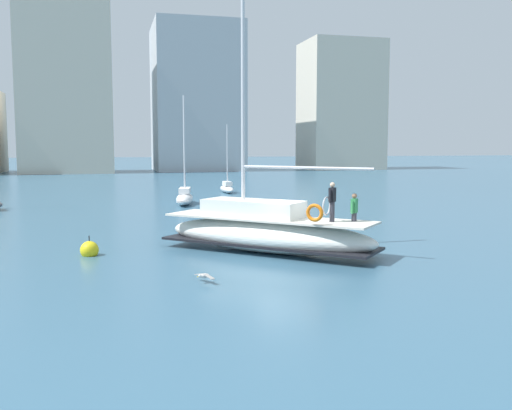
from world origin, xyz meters
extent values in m
plane|color=#38607A|center=(0.00, 0.00, 0.00)|extent=(400.00, 400.00, 0.00)
ellipsoid|color=white|center=(-0.69, 0.43, 0.70)|extent=(8.61, 8.36, 1.40)
cube|color=black|center=(-0.69, 0.43, 0.39)|extent=(8.48, 8.24, 0.10)
cube|color=beige|center=(-0.69, 0.43, 1.44)|extent=(8.13, 7.89, 0.08)
cube|color=white|center=(-1.21, 0.93, 1.83)|extent=(4.29, 4.20, 0.70)
cylinder|color=silver|center=(-1.55, 1.26, 6.68)|extent=(0.16, 0.16, 10.40)
cylinder|color=#B7B7BC|center=(0.53, -0.73, 3.60)|extent=(4.25, 4.06, 0.12)
cylinder|color=silver|center=(-3.88, 3.48, 1.95)|extent=(0.66, 0.69, 0.06)
torus|color=orange|center=(0.41, -2.24, 1.95)|extent=(0.60, 0.58, 0.70)
cylinder|color=#33333D|center=(1.40, -1.55, 1.88)|extent=(0.20, 0.20, 0.80)
cube|color=black|center=(1.40, -1.55, 2.56)|extent=(0.37, 0.37, 0.56)
sphere|color=beige|center=(1.40, -1.55, 2.95)|extent=(0.20, 0.20, 0.20)
cylinder|color=black|center=(1.25, -1.71, 2.51)|extent=(0.09, 0.09, 0.50)
cylinder|color=black|center=(1.55, -1.39, 2.51)|extent=(0.09, 0.09, 0.50)
cylinder|color=#33333D|center=(2.30, -1.65, 1.66)|extent=(0.20, 0.20, 0.35)
cube|color=#338C4C|center=(2.30, -1.65, 2.11)|extent=(0.37, 0.37, 0.56)
sphere|color=#9E7051|center=(2.30, -1.65, 2.50)|extent=(0.20, 0.20, 0.20)
cylinder|color=#338C4C|center=(2.15, -1.81, 2.06)|extent=(0.09, 0.09, 0.50)
cylinder|color=#338C4C|center=(2.45, -1.49, 2.06)|extent=(0.09, 0.09, 0.50)
torus|color=silver|center=(1.23, -1.39, 2.10)|extent=(0.57, 0.59, 0.76)
ellipsoid|color=white|center=(-1.59, 20.87, 0.43)|extent=(2.21, 5.41, 0.85)
cube|color=white|center=(-1.54, 21.13, 1.05)|extent=(1.19, 2.22, 0.40)
cylinder|color=silver|center=(-1.52, 21.26, 4.56)|extent=(0.13, 0.13, 7.41)
ellipsoid|color=white|center=(3.70, 30.68, 0.34)|extent=(1.01, 4.19, 0.68)
cube|color=white|center=(3.70, 30.48, 0.88)|extent=(0.65, 1.68, 0.40)
cylinder|color=silver|center=(3.70, 30.37, 3.56)|extent=(0.11, 0.11, 5.77)
ellipsoid|color=silver|center=(-4.16, -4.27, 0.23)|extent=(0.40, 0.33, 0.16)
sphere|color=silver|center=(-4.33, -4.36, 0.26)|extent=(0.11, 0.11, 0.11)
cone|color=gold|center=(-4.38, -4.39, 0.25)|extent=(0.08, 0.07, 0.04)
cube|color=#9E9993|center=(-4.05, -4.48, 0.25)|extent=(0.34, 0.47, 0.12)
cube|color=#9E9993|center=(-4.27, -4.07, 0.25)|extent=(0.34, 0.47, 0.12)
sphere|color=yellow|center=(-7.97, 1.52, 0.22)|extent=(0.75, 0.75, 0.75)
cylinder|color=black|center=(-7.97, 1.52, 0.52)|extent=(0.04, 0.04, 0.60)
cube|color=beige|center=(-13.58, 77.32, 13.54)|extent=(14.45, 13.30, 27.08)
cube|color=#B2B7BC|center=(8.33, 80.82, 12.85)|extent=(15.16, 16.38, 25.71)
cube|color=beige|center=(35.69, 79.37, 11.93)|extent=(14.02, 11.54, 23.86)
camera|label=1|loc=(-7.08, -22.43, 4.50)|focal=39.92mm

